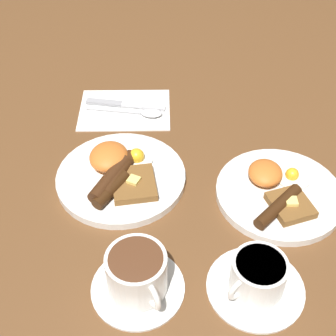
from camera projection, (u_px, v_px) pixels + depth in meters
ground_plane at (121, 180)px, 0.88m from camera, size 3.00×3.00×0.00m
breakfast_plate_near at (120, 174)px, 0.87m from camera, size 0.24×0.24×0.05m
breakfast_plate_far at (278, 192)px, 0.84m from camera, size 0.23×0.23×0.05m
teacup_near at (137, 276)px, 0.68m from camera, size 0.14×0.14×0.08m
teacup_far at (257, 279)px, 0.69m from camera, size 0.15×0.15×0.06m
napkin at (125, 109)px, 1.04m from camera, size 0.17×0.21×0.01m
knife at (121, 104)px, 1.04m from camera, size 0.03×0.18×0.01m
spoon at (143, 112)px, 1.02m from camera, size 0.04×0.17×0.01m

